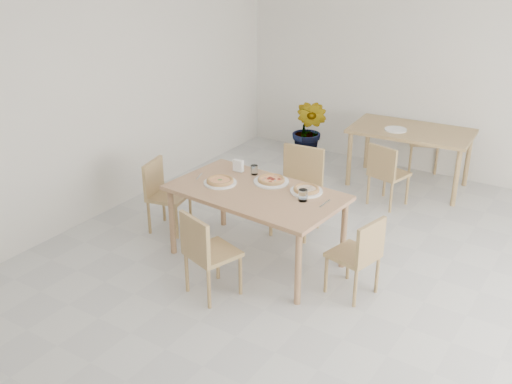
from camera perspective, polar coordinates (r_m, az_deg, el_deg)
The scene contains 21 objects.
main_table at distance 5.74m, azimuth -0.00°, elevation -0.56°, with size 1.71×1.05×0.75m.
chair_south at distance 5.27m, azimuth -4.84°, elevation -5.49°, with size 0.51×0.51×0.82m.
chair_north at distance 6.43m, azimuth 4.09°, elevation 0.79°, with size 0.51×0.51×0.92m.
chair_west at distance 6.53m, azimuth -8.90°, elevation 0.14°, with size 0.46×0.46×0.78m.
chair_east at distance 5.35m, azimuth 9.89°, elevation -5.66°, with size 0.45×0.45×0.77m.
plate_margherita at distance 5.88m, azimuth -3.44°, elevation 0.90°, with size 0.32×0.32×0.02m, color white.
plate_mushroom at distance 5.70m, azimuth 4.82°, elevation 0.08°, with size 0.31×0.31×0.02m, color white.
plate_pepperoni at distance 5.89m, azimuth 1.46°, elevation 1.00°, with size 0.35×0.35×0.02m, color white.
pizza_margherita at distance 5.87m, azimuth -3.44°, elevation 1.10°, with size 0.31×0.31×0.03m.
pizza_mushroom at distance 5.69m, azimuth 4.82°, elevation 0.29°, with size 0.28×0.28×0.03m.
pizza_pepperoni at distance 5.89m, azimuth 1.46°, elevation 1.21°, with size 0.35×0.35×0.03m.
tumbler_a at distance 5.49m, azimuth 4.50°, elevation -0.32°, with size 0.08×0.08×0.11m, color white.
tumbler_b at distance 6.08m, azimuth -0.17°, elevation 2.13°, with size 0.07×0.07×0.10m, color white.
napkin_holder at distance 6.13m, azimuth -1.70°, elevation 2.47°, with size 0.12×0.06×0.13m.
fork_a at distance 6.06m, azimuth -5.43°, elevation 1.49°, with size 0.01×0.18×0.01m, color silver.
fork_b at distance 5.47m, azimuth 6.57°, elevation -1.10°, with size 0.02×0.20×0.01m, color silver.
second_table at distance 7.75m, azimuth 14.54°, elevation 5.18°, with size 1.53×0.95×0.75m.
chair_back_s at distance 7.15m, azimuth 12.28°, elevation 1.97°, with size 0.46×0.46×0.77m.
chair_back_n at distance 8.48m, azimuth 15.68°, elevation 5.23°, with size 0.52×0.52×0.80m.
plate_empty at distance 7.65m, azimuth 13.16°, elevation 5.81°, with size 0.27×0.27×0.02m, color white.
potted_plant at distance 8.45m, azimuth 5.11°, elevation 5.88°, with size 0.50×0.40×0.91m, color #285A1B.
Camera 1 is at (1.93, -4.12, 3.05)m, focal length 42.00 mm.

